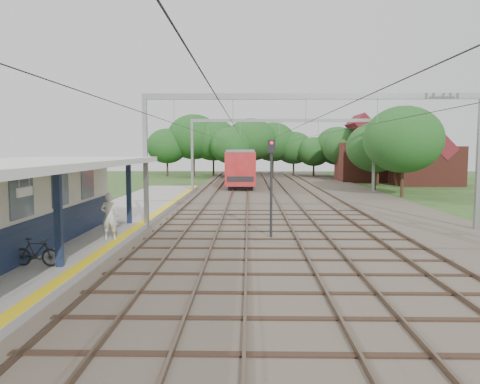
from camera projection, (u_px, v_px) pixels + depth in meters
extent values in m
plane|color=#2D4C1E|center=(233.00, 360.00, 9.32)|extent=(160.00, 160.00, 0.00)
cube|color=#473D33|center=(293.00, 199.00, 39.11)|extent=(18.00, 90.00, 0.10)
cube|color=gray|center=(93.00, 230.00, 23.38)|extent=(5.00, 52.00, 0.35)
cube|color=yellow|center=(137.00, 226.00, 23.32)|extent=(0.45, 52.00, 0.01)
cube|color=#131F3C|center=(32.00, 239.00, 16.33)|extent=(0.06, 18.00, 1.40)
cube|color=slate|center=(30.00, 197.00, 16.19)|extent=(0.05, 16.00, 1.30)
cube|color=#131F3C|center=(58.00, 218.00, 15.22)|extent=(0.22, 0.22, 3.20)
cube|color=#131F3C|center=(129.00, 193.00, 24.18)|extent=(0.22, 0.22, 3.20)
cube|color=white|center=(25.00, 192.00, 13.14)|extent=(0.06, 0.85, 0.26)
cube|color=brown|center=(195.00, 197.00, 39.25)|extent=(0.07, 88.00, 0.15)
cube|color=brown|center=(212.00, 197.00, 39.23)|extent=(0.07, 88.00, 0.15)
cube|color=brown|center=(230.00, 197.00, 39.20)|extent=(0.07, 88.00, 0.15)
cube|color=brown|center=(247.00, 197.00, 39.17)|extent=(0.07, 88.00, 0.15)
cube|color=brown|center=(275.00, 197.00, 39.13)|extent=(0.07, 88.00, 0.15)
cube|color=brown|center=(292.00, 197.00, 39.10)|extent=(0.07, 88.00, 0.15)
cube|color=brown|center=(318.00, 197.00, 39.06)|extent=(0.07, 88.00, 0.15)
cube|color=brown|center=(335.00, 197.00, 39.04)|extent=(0.07, 88.00, 0.15)
cube|color=gray|center=(146.00, 163.00, 24.03)|extent=(0.22, 0.22, 7.00)
cube|color=gray|center=(479.00, 163.00, 23.72)|extent=(0.22, 0.22, 7.00)
cube|color=gray|center=(312.00, 96.00, 23.56)|extent=(17.00, 0.20, 0.30)
cube|color=gray|center=(192.00, 156.00, 43.94)|extent=(0.22, 0.22, 7.00)
cube|color=gray|center=(374.00, 156.00, 43.63)|extent=(0.22, 0.22, 7.00)
cube|color=gray|center=(283.00, 120.00, 43.48)|extent=(17.00, 0.20, 0.30)
cylinder|color=black|center=(203.00, 133.00, 38.75)|extent=(0.02, 88.00, 0.02)
cylinder|color=black|center=(239.00, 133.00, 38.69)|extent=(0.02, 88.00, 0.02)
cylinder|color=black|center=(284.00, 133.00, 38.63)|extent=(0.02, 88.00, 0.02)
cylinder|color=black|center=(327.00, 133.00, 38.56)|extent=(0.02, 88.00, 0.02)
cylinder|color=#382619|center=(180.00, 167.00, 70.10)|extent=(0.28, 0.28, 2.88)
ellipsoid|color=#194217|center=(180.00, 144.00, 69.78)|extent=(6.72, 6.72, 5.76)
cylinder|color=#382619|center=(221.00, 168.00, 72.00)|extent=(0.28, 0.28, 2.52)
ellipsoid|color=#194217|center=(221.00, 148.00, 71.72)|extent=(5.88, 5.88, 5.04)
cylinder|color=#382619|center=(260.00, 167.00, 68.87)|extent=(0.28, 0.28, 3.24)
ellipsoid|color=#194217|center=(260.00, 140.00, 68.51)|extent=(7.56, 7.56, 6.48)
cylinder|color=#382619|center=(299.00, 168.00, 70.78)|extent=(0.28, 0.28, 2.70)
ellipsoid|color=#194217|center=(300.00, 146.00, 70.48)|extent=(6.30, 6.30, 5.40)
cylinder|color=#382619|center=(390.00, 178.00, 46.78)|extent=(0.28, 0.28, 2.52)
ellipsoid|color=#194217|center=(391.00, 148.00, 46.49)|extent=(5.88, 5.88, 5.04)
cylinder|color=#382619|center=(358.00, 170.00, 62.68)|extent=(0.28, 0.28, 2.88)
ellipsoid|color=#194217|center=(359.00, 143.00, 62.36)|extent=(6.72, 6.72, 5.76)
cube|color=brown|center=(426.00, 166.00, 54.53)|extent=(7.00, 6.00, 4.50)
cube|color=maroon|center=(427.00, 139.00, 54.24)|extent=(4.99, 6.12, 4.99)
cube|color=brown|center=(370.00, 162.00, 60.57)|extent=(8.00, 6.00, 5.00)
cube|color=maroon|center=(370.00, 136.00, 60.26)|extent=(5.52, 6.12, 5.52)
imported|color=silver|center=(109.00, 216.00, 19.82)|extent=(0.78, 0.56, 2.01)
imported|color=black|center=(36.00, 252.00, 15.34)|extent=(1.58, 0.53, 0.93)
cube|color=black|center=(242.00, 182.00, 54.69)|extent=(2.43, 17.31, 0.44)
cube|color=#A9191B|center=(242.00, 166.00, 54.52)|extent=(3.03, 18.82, 3.31)
cube|color=black|center=(242.00, 163.00, 54.48)|extent=(3.07, 17.31, 0.94)
cube|color=slate|center=(242.00, 151.00, 54.35)|extent=(2.79, 18.82, 0.28)
cube|color=black|center=(243.00, 174.00, 74.02)|extent=(2.43, 17.31, 0.44)
cube|color=#A9191B|center=(243.00, 162.00, 73.85)|extent=(3.03, 18.82, 3.31)
cube|color=black|center=(243.00, 159.00, 73.82)|extent=(3.07, 17.31, 0.94)
cube|color=slate|center=(243.00, 150.00, 73.69)|extent=(2.79, 18.82, 0.28)
cylinder|color=black|center=(271.00, 194.00, 21.60)|extent=(0.15, 0.15, 4.22)
cube|color=black|center=(271.00, 146.00, 21.40)|extent=(0.36, 0.27, 0.58)
sphere|color=red|center=(272.00, 143.00, 21.28)|extent=(0.15, 0.15, 0.15)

